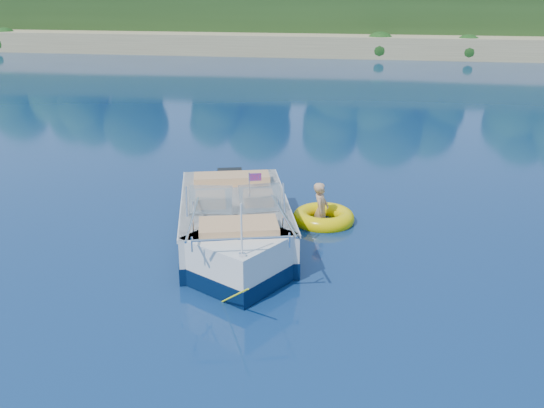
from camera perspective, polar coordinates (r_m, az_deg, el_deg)
name	(u,v)px	position (r m, az deg, el deg)	size (l,w,h in m)	color
ground	(275,275)	(11.38, 0.25, -6.70)	(160.00, 160.00, 0.00)	#0A1E47
shoreline	(364,20)	(73.93, 8.62, 16.73)	(170.00, 59.00, 6.00)	#978458
motorboat	(236,229)	(12.41, -3.45, -2.36)	(3.22, 6.00, 2.05)	silver
tow_tube	(323,218)	(13.84, 4.86, -1.30)	(1.64, 1.64, 0.37)	#FFD502
boy	(321,220)	(13.95, 4.61, -1.54)	(0.51, 0.33, 1.40)	tan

